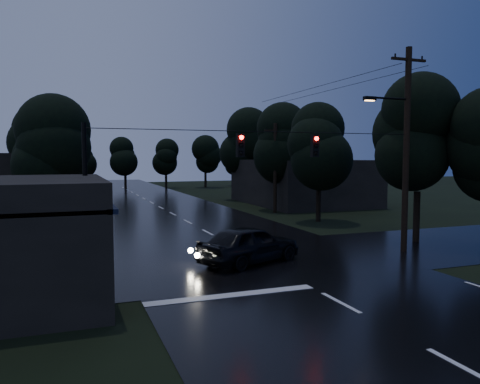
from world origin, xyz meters
TOP-DOWN VIEW (x-y plane):
  - ground at (0.00, 0.00)m, footprint 160.00×160.00m
  - main_road at (0.00, 30.00)m, footprint 12.00×120.00m
  - cross_street at (0.00, 12.00)m, footprint 60.00×9.00m
  - building_far_right at (14.00, 34.00)m, footprint 10.00×14.00m
  - utility_pole_main at (7.41, 11.00)m, footprint 3.50×0.30m
  - utility_pole_far at (8.30, 28.00)m, footprint 2.00×0.30m
  - anchor_pole_left at (-7.50, 11.00)m, footprint 0.18×0.18m
  - span_signals at (0.56, 10.99)m, footprint 15.00×0.37m
  - tree_corner_near at (10.00, 13.00)m, footprint 4.48×4.48m
  - tree_left_a at (-9.00, 22.00)m, footprint 3.92×3.92m
  - tree_left_b at (-9.60, 30.00)m, footprint 4.20×4.20m
  - tree_left_c at (-10.20, 40.00)m, footprint 4.48×4.48m
  - tree_right_a at (9.00, 22.00)m, footprint 4.20×4.20m
  - tree_right_b at (9.60, 30.00)m, footprint 4.48×4.48m
  - tree_right_c at (10.20, 40.00)m, footprint 4.76×4.76m
  - car at (-0.64, 11.35)m, footprint 5.40×3.80m

SIDE VIEW (x-z plane):
  - ground at x=0.00m, z-range 0.00..0.00m
  - main_road at x=0.00m, z-range -0.01..0.01m
  - cross_street at x=0.00m, z-range -0.01..0.01m
  - car at x=-0.64m, z-range 0.00..1.71m
  - building_far_right at x=14.00m, z-range 0.00..4.40m
  - anchor_pole_left at x=-7.50m, z-range 0.00..6.00m
  - utility_pole_far at x=8.30m, z-range 0.13..7.63m
  - tree_left_a at x=-9.00m, z-range 1.11..9.37m
  - span_signals at x=0.56m, z-range 4.69..5.80m
  - utility_pole_main at x=7.41m, z-range 0.26..10.26m
  - tree_left_b at x=-9.60m, z-range 1.19..10.04m
  - tree_right_a at x=9.00m, z-range 1.19..10.04m
  - tree_corner_near at x=10.00m, z-range 1.27..10.71m
  - tree_left_c at x=-10.20m, z-range 1.27..10.71m
  - tree_right_b at x=9.60m, z-range 1.27..10.71m
  - tree_right_c at x=10.20m, z-range 1.35..11.38m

